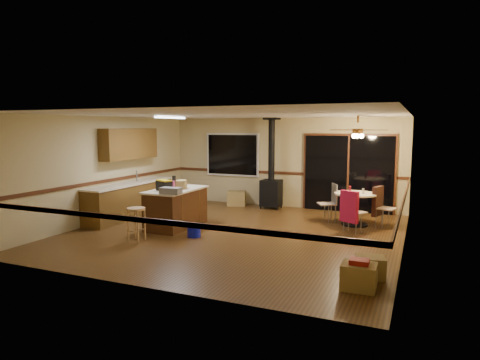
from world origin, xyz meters
The scene contains 35 objects.
floor centered at (0.00, 0.00, 0.00)m, with size 7.00×7.00×0.00m, color #4B3015.
ceiling centered at (0.00, 0.00, 2.60)m, with size 7.00×7.00×0.00m, color silver.
wall_back centered at (0.00, 3.50, 1.30)m, with size 7.00×7.00×0.00m, color tan.
wall_front centered at (0.00, -3.50, 1.30)m, with size 7.00×7.00×0.00m, color tan.
wall_left centered at (-3.50, 0.00, 1.30)m, with size 7.00×7.00×0.00m, color tan.
wall_right centered at (3.50, 0.00, 1.30)m, with size 7.00×7.00×0.00m, color tan.
chair_rail centered at (0.00, 0.00, 1.00)m, with size 7.00×7.00×0.08m, color #452111, non-canonical shape.
window centered at (-1.60, 3.45, 1.50)m, with size 1.72×0.10×1.32m, color black.
sliding_door centered at (1.90, 3.45, 1.05)m, with size 2.52×0.10×2.10m, color black.
lower_cabinets centered at (-3.20, 0.50, 0.43)m, with size 0.60×3.00×0.86m, color brown.
countertop centered at (-3.20, 0.50, 0.88)m, with size 0.64×3.04×0.04m, color beige.
upper_cabinets centered at (-3.33, 0.70, 1.90)m, with size 0.35×2.00×0.80m, color brown.
kitchen_island centered at (-1.50, 0.00, 0.45)m, with size 0.88×1.68×0.90m.
wood_stove centered at (-0.20, 3.05, 0.73)m, with size 0.55×0.50×2.52m.
ceiling_fan centered at (2.34, 1.82, 2.21)m, with size 0.24×0.24×0.55m.
fluorescent_strip centered at (-1.80, 0.30, 2.56)m, with size 0.10×1.20×0.04m, color white.
toolbox_grey centered at (-1.21, -0.68, 0.97)m, with size 0.44×0.25×0.14m, color slate.
toolbox_black centered at (-1.61, -0.33, 1.01)m, with size 0.39×0.21×0.22m, color black.
toolbox_yellow_lid centered at (-1.61, -0.33, 1.13)m, with size 0.37×0.19×0.03m, color gold.
box_on_island centered at (-1.42, 0.11, 1.00)m, with size 0.22×0.29×0.20m, color olive.
bottle_dark centered at (-1.58, 0.05, 1.05)m, with size 0.09×0.09×0.30m, color black.
bottle_pink centered at (-1.46, -0.17, 1.01)m, with size 0.07×0.07×0.21m, color #D84C8C.
bottle_white centered at (-1.57, 0.38, 0.99)m, with size 0.06×0.06×0.18m, color white.
bar_stool centered at (-1.60, -1.39, 0.34)m, with size 0.38×0.38×0.69m, color tan.
blue_bucket centered at (-0.66, -0.67, 0.12)m, with size 0.28×0.28×0.24m, color #0D14BC.
dining_table centered at (2.34, 1.82, 0.53)m, with size 0.99×0.99×0.78m.
glass_red centered at (2.19, 1.92, 0.86)m, with size 0.06×0.06×0.16m, color #590C14.
glass_cream centered at (2.52, 1.77, 0.84)m, with size 0.05×0.05×0.13m, color beige.
chair_left centered at (1.73, 1.97, 0.59)m, with size 0.55×0.54×0.51m.
chair_near centered at (2.35, 0.97, 0.60)m, with size 0.59×0.61×0.70m.
chair_right centered at (2.86, 1.93, 0.60)m, with size 0.57×0.54×0.70m.
box_under_window centered at (-1.31, 3.10, 0.21)m, with size 0.54×0.43×0.43m, color olive.
box_corner_a centered at (3.00, -2.33, 0.19)m, with size 0.49×0.41×0.37m, color olive.
box_corner_b centered at (3.10, -1.80, 0.17)m, with size 0.43×0.36×0.34m, color olive.
box_small_red centered at (3.00, -2.33, 0.41)m, with size 0.27×0.23×0.07m, color maroon.
Camera 1 is at (3.76, -8.49, 2.33)m, focal length 32.00 mm.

